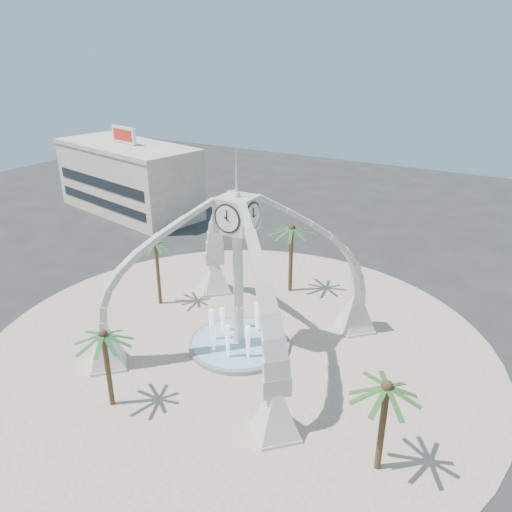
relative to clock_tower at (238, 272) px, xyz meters
The scene contains 9 objects.
ground 6.49m from the clock_tower, 90.00° to the left, with size 140.00×140.00×0.00m, color #282828.
plaza 6.46m from the clock_tower, 90.00° to the left, with size 40.00×40.00×0.06m, color beige.
clock_tower is the anchor object (origin of this frame).
fountain 6.20m from the clock_tower, 90.00° to the left, with size 8.00×8.00×3.62m.
building_nw 38.87m from the clock_tower, 145.49° to the left, with size 23.75×13.73×11.90m.
palm_east 14.87m from the clock_tower, 26.33° to the right, with size 4.63×4.63×6.41m.
palm_west 10.30m from the clock_tower, 166.84° to the left, with size 3.85×3.85×6.76m.
palm_north 10.73m from the clock_tower, 94.51° to the left, with size 5.00×5.00×7.30m.
palm_south 10.81m from the clock_tower, 109.60° to the right, with size 4.70×4.70×6.14m.
Camera 1 is at (18.06, -28.41, 22.08)m, focal length 35.00 mm.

